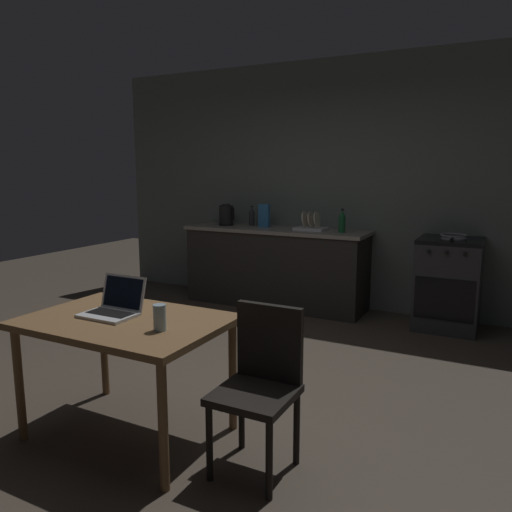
# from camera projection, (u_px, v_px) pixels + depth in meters

# --- Properties ---
(ground_plane) EXTENTS (12.00, 12.00, 0.00)m
(ground_plane) POSITION_uv_depth(u_px,v_px,m) (215.00, 389.00, 3.64)
(ground_plane) COLOR #473D33
(back_wall) EXTENTS (6.40, 0.10, 2.81)m
(back_wall) POSITION_uv_depth(u_px,v_px,m) (361.00, 186.00, 5.58)
(back_wall) COLOR slate
(back_wall) RESTS_ON ground_plane
(kitchen_counter) EXTENTS (2.16, 0.64, 0.91)m
(kitchen_counter) POSITION_uv_depth(u_px,v_px,m) (276.00, 267.00, 5.83)
(kitchen_counter) COLOR #282623
(kitchen_counter) RESTS_ON ground_plane
(stove_oven) EXTENTS (0.60, 0.62, 0.91)m
(stove_oven) POSITION_uv_depth(u_px,v_px,m) (448.00, 284.00, 4.97)
(stove_oven) COLOR #2D2D30
(stove_oven) RESTS_ON ground_plane
(dining_table) EXTENTS (1.17, 0.80, 0.73)m
(dining_table) POSITION_uv_depth(u_px,v_px,m) (126.00, 331.00, 2.92)
(dining_table) COLOR brown
(dining_table) RESTS_ON ground_plane
(chair) EXTENTS (0.40, 0.40, 0.87)m
(chair) POSITION_uv_depth(u_px,v_px,m) (261.00, 378.00, 2.63)
(chair) COLOR black
(chair) RESTS_ON ground_plane
(laptop) EXTENTS (0.32, 0.28, 0.22)m
(laptop) POSITION_uv_depth(u_px,v_px,m) (113.00, 307.00, 2.97)
(laptop) COLOR silver
(laptop) RESTS_ON dining_table
(electric_kettle) EXTENTS (0.20, 0.18, 0.26)m
(electric_kettle) POSITION_uv_depth(u_px,v_px,m) (226.00, 215.00, 6.04)
(electric_kettle) COLOR black
(electric_kettle) RESTS_ON kitchen_counter
(bottle) EXTENTS (0.07, 0.07, 0.26)m
(bottle) POSITION_uv_depth(u_px,v_px,m) (342.00, 221.00, 5.33)
(bottle) COLOR #19592D
(bottle) RESTS_ON kitchen_counter
(frying_pan) EXTENTS (0.25, 0.43, 0.05)m
(frying_pan) POSITION_uv_depth(u_px,v_px,m) (454.00, 236.00, 4.85)
(frying_pan) COLOR gray
(frying_pan) RESTS_ON stove_oven
(drinking_glass) EXTENTS (0.07, 0.07, 0.14)m
(drinking_glass) POSITION_uv_depth(u_px,v_px,m) (160.00, 318.00, 2.68)
(drinking_glass) COLOR #99B7C6
(drinking_glass) RESTS_ON dining_table
(cereal_box) EXTENTS (0.13, 0.05, 0.27)m
(cereal_box) POSITION_uv_depth(u_px,v_px,m) (264.00, 216.00, 5.82)
(cereal_box) COLOR #3372B2
(cereal_box) RESTS_ON kitchen_counter
(dish_rack) EXTENTS (0.34, 0.26, 0.21)m
(dish_rack) POSITION_uv_depth(u_px,v_px,m) (311.00, 226.00, 5.55)
(dish_rack) COLOR silver
(dish_rack) RESTS_ON kitchen_counter
(bottle_b) EXTENTS (0.07, 0.07, 0.24)m
(bottle_b) POSITION_uv_depth(u_px,v_px,m) (252.00, 216.00, 5.97)
(bottle_b) COLOR #2D2D33
(bottle_b) RESTS_ON kitchen_counter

